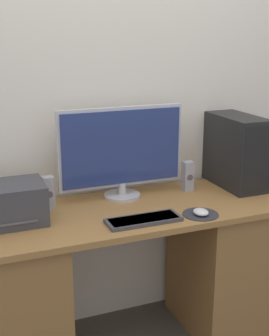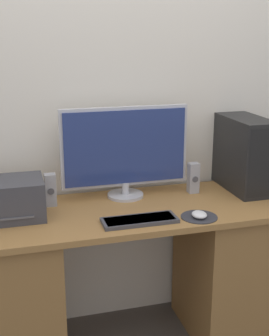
{
  "view_description": "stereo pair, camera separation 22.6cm",
  "coord_description": "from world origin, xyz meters",
  "px_view_note": "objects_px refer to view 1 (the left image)",
  "views": [
    {
      "loc": [
        -0.76,
        -1.72,
        1.64
      ],
      "look_at": [
        0.04,
        0.3,
        1.0
      ],
      "focal_mm": 50.0,
      "sensor_mm": 36.0,
      "label": 1
    },
    {
      "loc": [
        -0.55,
        -1.79,
        1.64
      ],
      "look_at": [
        0.04,
        0.3,
        1.0
      ],
      "focal_mm": 50.0,
      "sensor_mm": 36.0,
      "label": 2
    }
  ],
  "objects_px": {
    "monitor": "(122,150)",
    "mouse": "(201,212)",
    "speaker_right": "(188,176)",
    "printer": "(3,205)",
    "speaker_left": "(48,193)",
    "keyboard": "(144,220)",
    "computer_tower": "(235,151)"
  },
  "relations": [
    {
      "from": "keyboard",
      "to": "speaker_left",
      "type": "xyz_separation_m",
      "value": [
        -0.37,
        0.33,
        0.07
      ]
    },
    {
      "from": "printer",
      "to": "mouse",
      "type": "bearing_deg",
      "value": -15.88
    },
    {
      "from": "computer_tower",
      "to": "speaker_right",
      "type": "bearing_deg",
      "value": 179.63
    },
    {
      "from": "keyboard",
      "to": "speaker_right",
      "type": "relative_size",
      "value": 2.12
    },
    {
      "from": "monitor",
      "to": "speaker_right",
      "type": "height_order",
      "value": "monitor"
    },
    {
      "from": "mouse",
      "to": "speaker_right",
      "type": "xyz_separation_m",
      "value": [
        0.11,
        0.35,
        0.06
      ]
    },
    {
      "from": "speaker_left",
      "to": "printer",
      "type": "bearing_deg",
      "value": -154.49
    },
    {
      "from": "mouse",
      "to": "computer_tower",
      "type": "height_order",
      "value": "computer_tower"
    },
    {
      "from": "computer_tower",
      "to": "speaker_left",
      "type": "xyz_separation_m",
      "value": [
        -1.06,
        0.01,
        -0.12
      ]
    },
    {
      "from": "mouse",
      "to": "speaker_left",
      "type": "height_order",
      "value": "speaker_left"
    },
    {
      "from": "keyboard",
      "to": "speaker_left",
      "type": "distance_m",
      "value": 0.5
    },
    {
      "from": "keyboard",
      "to": "computer_tower",
      "type": "distance_m",
      "value": 0.78
    },
    {
      "from": "printer",
      "to": "speaker_right",
      "type": "height_order",
      "value": "printer"
    },
    {
      "from": "computer_tower",
      "to": "speaker_right",
      "type": "distance_m",
      "value": 0.31
    },
    {
      "from": "keyboard",
      "to": "computer_tower",
      "type": "relative_size",
      "value": 0.81
    },
    {
      "from": "keyboard",
      "to": "printer",
      "type": "height_order",
      "value": "printer"
    },
    {
      "from": "computer_tower",
      "to": "speaker_right",
      "type": "xyz_separation_m",
      "value": [
        -0.29,
        0.0,
        -0.12
      ]
    },
    {
      "from": "speaker_left",
      "to": "computer_tower",
      "type": "bearing_deg",
      "value": -0.66
    },
    {
      "from": "monitor",
      "to": "computer_tower",
      "type": "relative_size",
      "value": 1.55
    },
    {
      "from": "monitor",
      "to": "mouse",
      "type": "distance_m",
      "value": 0.52
    },
    {
      "from": "mouse",
      "to": "speaker_left",
      "type": "distance_m",
      "value": 0.75
    },
    {
      "from": "monitor",
      "to": "mouse",
      "type": "bearing_deg",
      "value": -56.5
    },
    {
      "from": "keyboard",
      "to": "printer",
      "type": "distance_m",
      "value": 0.64
    },
    {
      "from": "computer_tower",
      "to": "speaker_left",
      "type": "bearing_deg",
      "value": 179.34
    },
    {
      "from": "monitor",
      "to": "keyboard",
      "type": "bearing_deg",
      "value": -94.02
    },
    {
      "from": "mouse",
      "to": "printer",
      "type": "bearing_deg",
      "value": 164.12
    },
    {
      "from": "monitor",
      "to": "printer",
      "type": "relative_size",
      "value": 1.79
    },
    {
      "from": "keyboard",
      "to": "speaker_right",
      "type": "bearing_deg",
      "value": 38.8
    },
    {
      "from": "monitor",
      "to": "speaker_right",
      "type": "distance_m",
      "value": 0.41
    },
    {
      "from": "printer",
      "to": "keyboard",
      "type": "bearing_deg",
      "value": -20.11
    },
    {
      "from": "mouse",
      "to": "computer_tower",
      "type": "bearing_deg",
      "value": 40.73
    },
    {
      "from": "mouse",
      "to": "computer_tower",
      "type": "distance_m",
      "value": 0.56
    }
  ]
}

